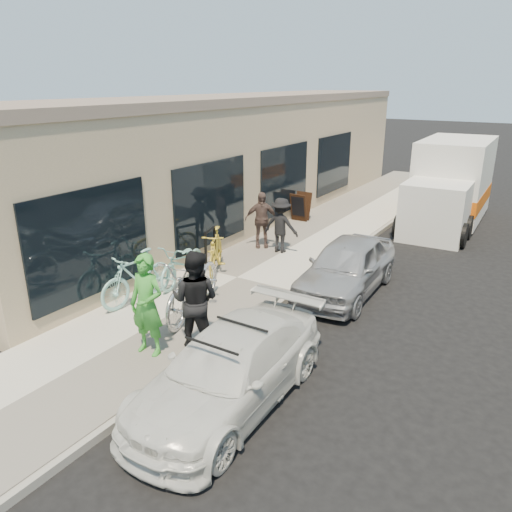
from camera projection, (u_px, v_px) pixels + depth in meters
The scene contains 17 objects.
ground at pixel (235, 361), 8.78m from camera, with size 120.00×120.00×0.00m, color black.
sidewalk at pixel (237, 280), 12.16m from camera, with size 3.00×34.00×0.15m, color #BCB7A9.
curb at pixel (293, 294), 11.38m from camera, with size 0.12×34.00×0.13m, color gray.
storefront at pixel (240, 159), 17.09m from camera, with size 3.60×20.00×4.22m.
bike_rack at pixel (210, 243), 12.77m from camera, with size 0.23×0.67×0.97m.
sandwich_board at pixel (300, 207), 16.92m from camera, with size 0.57×0.58×0.94m.
sedan_white at pixel (230, 369), 7.48m from camera, with size 1.72×4.02×1.20m.
sedan_silver at pixel (347, 267), 11.45m from camera, with size 1.49×3.71×1.26m, color #AAABAF.
moving_truck at pixel (450, 187), 17.01m from camera, with size 2.33×5.76×2.79m.
tandem_bike at pixel (194, 284), 10.06m from camera, with size 0.85×2.43×1.28m, color silver.
woman_rider at pixel (147, 305), 8.49m from camera, with size 0.66×0.43×1.81m, color green.
man_standing at pixel (195, 300), 8.67m from camera, with size 0.88×0.69×1.82m, color black.
cruiser_bike_a at pixel (137, 277), 10.61m from camera, with size 0.53×1.88×1.13m, color #83C3BC.
cruiser_bike_b at pixel (183, 263), 11.67m from camera, with size 0.65×1.87×0.99m, color #83C3BC.
cruiser_bike_c at pixel (216, 251), 12.29m from camera, with size 0.51×1.82×1.09m, color gold.
bystander_a at pixel (281, 225), 13.69m from camera, with size 0.98×0.57×1.52m, color black.
bystander_b at pixel (261, 220), 14.11m from camera, with size 0.94×0.39×1.60m, color #513E3A.
Camera 1 is at (4.40, -6.29, 4.66)m, focal length 35.00 mm.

